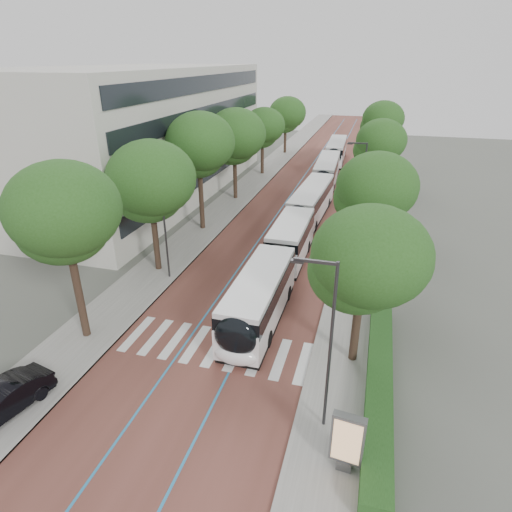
{
  "coord_description": "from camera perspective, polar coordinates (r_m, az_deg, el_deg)",
  "views": [
    {
      "loc": [
        7.71,
        -17.36,
        14.91
      ],
      "look_at": [
        0.45,
        8.48,
        2.4
      ],
      "focal_mm": 30.0,
      "sensor_mm": 36.0,
      "label": 1
    }
  ],
  "objects": [
    {
      "name": "sidewalk_right",
      "position": [
        59.25,
        15.19,
        9.62
      ],
      "size": [
        4.0,
        140.0,
        0.12
      ],
      "primitive_type": "cube",
      "color": "gray",
      "rests_on": "ground"
    },
    {
      "name": "lamp_post_left",
      "position": [
        30.83,
        -12.08,
        3.93
      ],
      "size": [
        0.14,
        0.14,
        8.0
      ],
      "primitive_type": "cylinder",
      "color": "#303033",
      "rests_on": "sidewalk_left"
    },
    {
      "name": "lane_line_right",
      "position": [
        59.58,
        9.45,
        10.19
      ],
      "size": [
        0.12,
        126.0,
        0.01
      ],
      "primitive_type": "cube",
      "color": "teal",
      "rests_on": "road"
    },
    {
      "name": "lane_line_left",
      "position": [
        59.99,
        6.38,
        10.47
      ],
      "size": [
        0.12,
        126.0,
        0.01
      ],
      "primitive_type": "cube",
      "color": "teal",
      "rests_on": "road"
    },
    {
      "name": "road",
      "position": [
        59.76,
        7.91,
        10.32
      ],
      "size": [
        11.0,
        140.0,
        0.02
      ],
      "primitive_type": "cube",
      "color": "brown",
      "rests_on": "ground"
    },
    {
      "name": "bus_queued_1",
      "position": [
        56.05,
        9.38,
        10.96
      ],
      "size": [
        2.99,
        12.48,
        3.2
      ],
      "rotation": [
        0.0,
        0.0,
        0.04
      ],
      "color": "white",
      "rests_on": "ground"
    },
    {
      "name": "lead_bus",
      "position": [
        29.26,
        2.44,
        -2.03
      ],
      "size": [
        2.58,
        18.4,
        3.2
      ],
      "rotation": [
        0.0,
        0.0,
        -0.0
      ],
      "color": "black",
      "rests_on": "ground"
    },
    {
      "name": "bus_queued_0",
      "position": [
        43.4,
        7.28,
        6.97
      ],
      "size": [
        3.06,
        12.5,
        3.2
      ],
      "rotation": [
        0.0,
        0.0,
        -0.04
      ],
      "color": "white",
      "rests_on": "ground"
    },
    {
      "name": "parked_car",
      "position": [
        23.35,
        -30.71,
        -16.21
      ],
      "size": [
        2.56,
        4.75,
        1.49
      ],
      "primitive_type": "imported",
      "rotation": [
        0.0,
        0.0,
        -0.23
      ],
      "color": "black",
      "rests_on": "sidewalk_left"
    },
    {
      "name": "ground",
      "position": [
        24.15,
        -6.67,
        -13.34
      ],
      "size": [
        160.0,
        160.0,
        0.0
      ],
      "primitive_type": "plane",
      "color": "#51544C",
      "rests_on": "ground"
    },
    {
      "name": "trees_left",
      "position": [
        45.73,
        -4.13,
        14.63
      ],
      "size": [
        6.48,
        60.93,
        10.21
      ],
      "color": "black",
      "rests_on": "ground"
    },
    {
      "name": "hedge",
      "position": [
        22.59,
        16.1,
        -15.77
      ],
      "size": [
        1.2,
        14.0,
        0.8
      ],
      "primitive_type": "cube",
      "color": "#1A4016",
      "rests_on": "sidewalk_right"
    },
    {
      "name": "ad_panel",
      "position": [
        18.22,
        12.06,
        -23.03
      ],
      "size": [
        1.32,
        0.56,
        2.67
      ],
      "rotation": [
        0.0,
        0.0,
        -0.11
      ],
      "color": "#59595B",
      "rests_on": "sidewalk_right"
    },
    {
      "name": "streetlight_near",
      "position": [
        17.59,
        9.42,
        -10.42
      ],
      "size": [
        1.82,
        0.2,
        8.0
      ],
      "color": "#303033",
      "rests_on": "sidewalk_right"
    },
    {
      "name": "trees_right",
      "position": [
        38.78,
        15.57,
        11.18
      ],
      "size": [
        5.86,
        47.6,
        9.24
      ],
      "color": "black",
      "rests_on": "ground"
    },
    {
      "name": "zebra_crossing",
      "position": [
        24.8,
        -5.36,
        -12.02
      ],
      "size": [
        10.55,
        3.6,
        0.01
      ],
      "color": "silver",
      "rests_on": "ground"
    },
    {
      "name": "office_building",
      "position": [
        53.47,
        -15.66,
        15.61
      ],
      "size": [
        18.11,
        40.0,
        14.0
      ],
      "color": "#B3B2A6",
      "rests_on": "ground"
    },
    {
      "name": "sidewalk_left",
      "position": [
        61.17,
        0.83,
        10.94
      ],
      "size": [
        4.0,
        140.0,
        0.12
      ],
      "primitive_type": "cube",
      "color": "gray",
      "rests_on": "ground"
    },
    {
      "name": "kerb_right",
      "position": [
        59.29,
        13.34,
        9.82
      ],
      "size": [
        0.2,
        140.0,
        0.14
      ],
      "primitive_type": "cube",
      "color": "gray",
      "rests_on": "ground"
    },
    {
      "name": "bus_queued_2",
      "position": [
        69.24,
        10.63,
        13.52
      ],
      "size": [
        2.94,
        12.48,
        3.2
      ],
      "rotation": [
        0.0,
        0.0,
        0.03
      ],
      "color": "white",
      "rests_on": "ground"
    },
    {
      "name": "kerb_left",
      "position": [
        60.73,
        2.59,
        10.82
      ],
      "size": [
        0.2,
        140.0,
        0.14
      ],
      "primitive_type": "cube",
      "color": "gray",
      "rests_on": "ground"
    },
    {
      "name": "streetlight_far",
      "position": [
        40.65,
        13.86,
        9.9
      ],
      "size": [
        1.82,
        0.2,
        8.0
      ],
      "color": "#303033",
      "rests_on": "sidewalk_right"
    }
  ]
}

